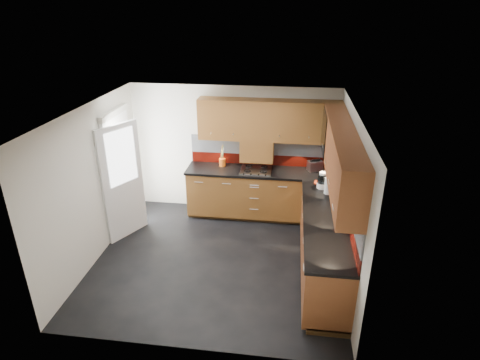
# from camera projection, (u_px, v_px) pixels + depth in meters

# --- Properties ---
(room) EXTENTS (4.00, 3.80, 2.64)m
(room) POSITION_uv_depth(u_px,v_px,m) (215.00, 173.00, 5.74)
(room) COLOR black
(base_cabinets) EXTENTS (2.70, 3.20, 0.95)m
(base_cabinets) POSITION_uv_depth(u_px,v_px,m) (288.00, 218.00, 6.70)
(base_cabinets) COLOR brown
(base_cabinets) RESTS_ON room
(countertop) EXTENTS (2.72, 3.22, 0.04)m
(countertop) POSITION_uv_depth(u_px,v_px,m) (288.00, 192.00, 6.49)
(countertop) COLOR black
(countertop) RESTS_ON base_cabinets
(backsplash) EXTENTS (2.70, 3.20, 0.54)m
(backsplash) POSITION_uv_depth(u_px,v_px,m) (303.00, 171.00, 6.55)
(backsplash) COLOR #651009
(backsplash) RESTS_ON countertop
(upper_cabinets) EXTENTS (2.50, 3.20, 0.72)m
(upper_cabinets) POSITION_uv_depth(u_px,v_px,m) (303.00, 137.00, 6.16)
(upper_cabinets) COLOR brown
(upper_cabinets) RESTS_ON room
(extractor_hood) EXTENTS (0.60, 0.33, 0.40)m
(extractor_hood) POSITION_uv_depth(u_px,v_px,m) (257.00, 150.00, 7.26)
(extractor_hood) COLOR brown
(extractor_hood) RESTS_ON room
(glass_cabinet) EXTENTS (0.32, 0.80, 0.66)m
(glass_cabinet) POSITION_uv_depth(u_px,v_px,m) (333.00, 131.00, 6.35)
(glass_cabinet) COLOR black
(glass_cabinet) RESTS_ON room
(back_door) EXTENTS (0.42, 1.19, 2.04)m
(back_door) POSITION_uv_depth(u_px,v_px,m) (122.00, 175.00, 6.83)
(back_door) COLOR white
(back_door) RESTS_ON room
(gas_hob) EXTENTS (0.56, 0.49, 0.04)m
(gas_hob) POSITION_uv_depth(u_px,v_px,m) (256.00, 170.00, 7.24)
(gas_hob) COLOR silver
(gas_hob) RESTS_ON countertop
(utensil_pot) EXTENTS (0.12, 0.12, 0.42)m
(utensil_pot) POSITION_uv_depth(u_px,v_px,m) (222.00, 161.00, 7.43)
(utensil_pot) COLOR #D35913
(utensil_pot) RESTS_ON countertop
(toaster) EXTENTS (0.30, 0.25, 0.19)m
(toaster) POSITION_uv_depth(u_px,v_px,m) (315.00, 166.00, 7.24)
(toaster) COLOR silver
(toaster) RESTS_ON countertop
(food_processor) EXTENTS (0.17, 0.17, 0.28)m
(food_processor) POSITION_uv_depth(u_px,v_px,m) (322.00, 181.00, 6.54)
(food_processor) COLOR white
(food_processor) RESTS_ON countertop
(paper_towel) EXTENTS (0.14, 0.14, 0.27)m
(paper_towel) POSITION_uv_depth(u_px,v_px,m) (328.00, 186.00, 6.35)
(paper_towel) COLOR white
(paper_towel) RESTS_ON countertop
(orange_cloth) EXTENTS (0.17, 0.15, 0.02)m
(orange_cloth) POSITION_uv_depth(u_px,v_px,m) (319.00, 183.00, 6.76)
(orange_cloth) COLOR #ED451A
(orange_cloth) RESTS_ON countertop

